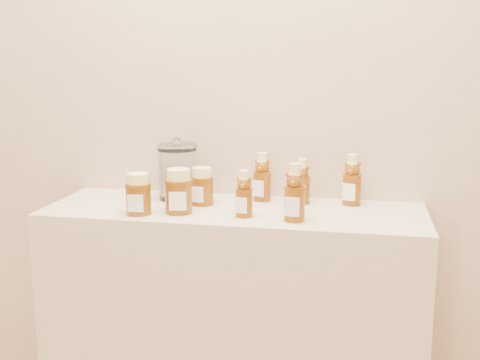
% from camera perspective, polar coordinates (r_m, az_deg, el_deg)
% --- Properties ---
extents(wall_back, '(3.50, 0.02, 2.70)m').
position_cam_1_polar(wall_back, '(2.04, 0.57, 10.98)').
color(wall_back, tan).
rests_on(wall_back, ground).
extents(display_table, '(1.20, 0.40, 0.90)m').
position_cam_1_polar(display_table, '(2.06, -0.56, -14.93)').
color(display_table, '#C6B191').
rests_on(display_table, ground).
extents(bear_bottle_back_left, '(0.08, 0.08, 0.18)m').
position_cam_1_polar(bear_bottle_back_left, '(2.00, 2.12, 0.62)').
color(bear_bottle_back_left, '#612F07').
rests_on(bear_bottle_back_left, display_table).
extents(bear_bottle_back_mid, '(0.06, 0.06, 0.17)m').
position_cam_1_polar(bear_bottle_back_mid, '(1.97, 5.88, 0.17)').
color(bear_bottle_back_mid, '#612F07').
rests_on(bear_bottle_back_mid, display_table).
extents(bear_bottle_back_right, '(0.08, 0.08, 0.19)m').
position_cam_1_polar(bear_bottle_back_right, '(1.97, 10.59, 0.35)').
color(bear_bottle_back_right, '#612F07').
rests_on(bear_bottle_back_right, display_table).
extents(bear_bottle_front_left, '(0.06, 0.06, 0.16)m').
position_cam_1_polar(bear_bottle_front_left, '(1.80, 0.40, -1.01)').
color(bear_bottle_front_left, '#612F07').
rests_on(bear_bottle_front_left, display_table).
extents(bear_bottle_front_right, '(0.07, 0.07, 0.19)m').
position_cam_1_polar(bear_bottle_front_right, '(1.75, 5.21, -0.82)').
color(bear_bottle_front_right, '#612F07').
rests_on(bear_bottle_front_right, display_table).
extents(honey_jar_left, '(0.09, 0.09, 0.13)m').
position_cam_1_polar(honey_jar_left, '(1.86, -9.62, -1.30)').
color(honey_jar_left, '#612F07').
rests_on(honey_jar_left, display_table).
extents(honey_jar_back, '(0.09, 0.09, 0.12)m').
position_cam_1_polar(honey_jar_back, '(1.95, -3.63, -0.59)').
color(honey_jar_back, '#612F07').
rests_on(honey_jar_back, display_table).
extents(honey_jar_front, '(0.10, 0.10, 0.14)m').
position_cam_1_polar(honey_jar_front, '(1.85, -5.85, -1.04)').
color(honey_jar_front, '#612F07').
rests_on(honey_jar_front, display_table).
extents(glass_canister, '(0.18, 0.18, 0.20)m').
position_cam_1_polar(glass_canister, '(2.03, -5.95, 1.02)').
color(glass_canister, white).
rests_on(glass_canister, display_table).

